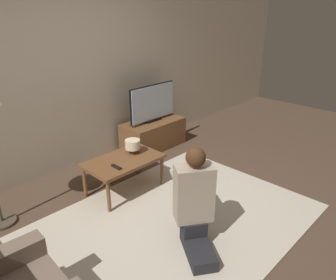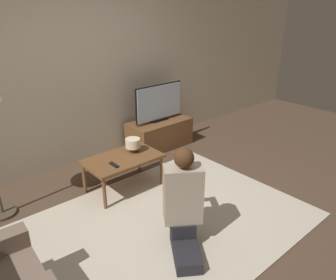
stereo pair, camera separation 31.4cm
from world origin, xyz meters
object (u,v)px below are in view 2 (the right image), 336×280
Objects in this scene: coffee_table at (123,161)px; table_lamp at (133,144)px; tv at (159,103)px; person_kneeling at (183,201)px.

table_lamp is (0.19, 0.05, 0.15)m from coffee_table.
tv is 0.97× the size of coffee_table.
person_kneeling is at bearing -97.24° from coffee_table.
table_lamp is (-0.96, -0.66, -0.19)m from tv.
table_lamp is at bearing 15.11° from coffee_table.
table_lamp reaches higher than coffee_table.
tv is at bearing -89.95° from person_kneeling.
person_kneeling is at bearing -124.34° from tv.
person_kneeling reaches higher than coffee_table.
coffee_table is at bearing -164.89° from table_lamp.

